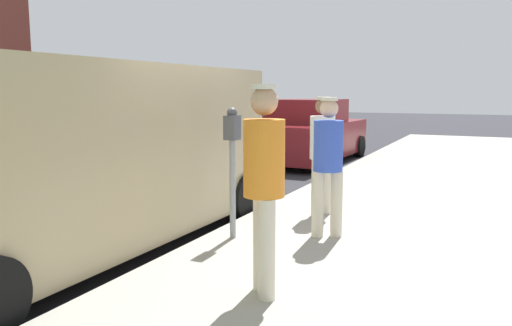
{
  "coord_description": "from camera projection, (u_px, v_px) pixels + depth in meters",
  "views": [
    {
      "loc": [
        4.07,
        -5.05,
        1.85
      ],
      "look_at": [
        1.65,
        0.09,
        1.05
      ],
      "focal_mm": 35.82,
      "sensor_mm": 36.0,
      "label": 1
    }
  ],
  "objects": [
    {
      "name": "sidewalk_slab",
      "position": [
        422.0,
        273.0,
        5.01
      ],
      "size": [
        5.0,
        32.0,
        0.15
      ],
      "primitive_type": "cube",
      "color": "#9E998E",
      "rests_on": "ground"
    },
    {
      "name": "parking_meter_near",
      "position": [
        232.0,
        150.0,
        5.85
      ],
      "size": [
        0.14,
        0.18,
        1.52
      ],
      "color": "gray",
      "rests_on": "sidewalk_slab"
    },
    {
      "name": "parked_sedan_ahead",
      "position": [
        309.0,
        134.0,
        13.37
      ],
      "size": [
        2.06,
        4.46,
        1.65
      ],
      "color": "maroon",
      "rests_on": "ground"
    },
    {
      "name": "pedestrian_in_blue",
      "position": [
        328.0,
        158.0,
        5.9
      ],
      "size": [
        0.34,
        0.34,
        1.63
      ],
      "color": "beige",
      "rests_on": "sidewalk_slab"
    },
    {
      "name": "ground_plane",
      "position": [
        136.0,
        238.0,
        6.5
      ],
      "size": [
        80.0,
        80.0,
        0.0
      ],
      "primitive_type": "plane",
      "color": "#2D2D33"
    },
    {
      "name": "parked_van",
      "position": [
        87.0,
        153.0,
        5.84
      ],
      "size": [
        2.17,
        5.22,
        2.15
      ],
      "color": "tan",
      "rests_on": "ground"
    },
    {
      "name": "pedestrian_in_white",
      "position": [
        322.0,
        148.0,
        6.98
      ],
      "size": [
        0.34,
        0.35,
        1.63
      ],
      "color": "beige",
      "rests_on": "sidewalk_slab"
    },
    {
      "name": "pedestrian_in_orange",
      "position": [
        264.0,
        176.0,
        4.17
      ],
      "size": [
        0.34,
        0.34,
        1.75
      ],
      "color": "beige",
      "rests_on": "sidewalk_slab"
    }
  ]
}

